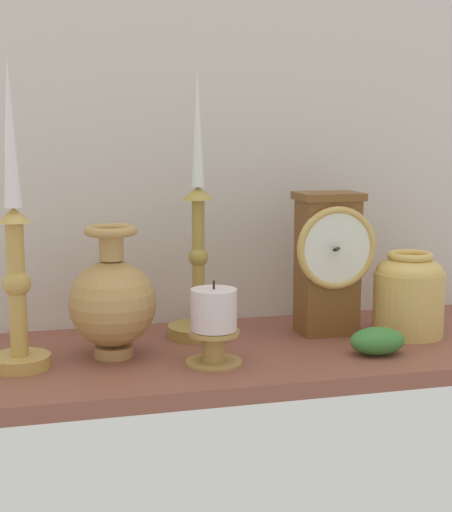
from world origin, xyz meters
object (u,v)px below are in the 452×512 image
(mantel_clock, at_px, (329,260))
(candlestick_tall_left, at_px, (198,260))
(pillar_candle_front, at_px, (214,323))
(candlestick_tall_center, at_px, (16,265))
(brass_vase_bulbous, at_px, (112,300))
(brass_vase_jar, at_px, (408,292))

(mantel_clock, distance_m, candlestick_tall_left, 0.21)
(candlestick_tall_left, distance_m, pillar_candle_front, 0.16)
(pillar_candle_front, bearing_deg, candlestick_tall_center, 169.72)
(candlestick_tall_center, bearing_deg, candlestick_tall_left, 19.87)
(candlestick_tall_left, xyz_separation_m, brass_vase_bulbous, (-0.14, -0.07, -0.04))
(mantel_clock, height_order, brass_vase_jar, mantel_clock)
(mantel_clock, bearing_deg, brass_vase_bulbous, -173.70)
(mantel_clock, xyz_separation_m, candlestick_tall_center, (-0.48, -0.06, 0.03))
(candlestick_tall_left, xyz_separation_m, candlestick_tall_center, (-0.27, -0.10, 0.02))
(candlestick_tall_left, height_order, pillar_candle_front, candlestick_tall_left)
(mantel_clock, distance_m, candlestick_tall_center, 0.48)
(brass_vase_jar, bearing_deg, pillar_candle_front, -167.88)
(candlestick_tall_left, distance_m, brass_vase_bulbous, 0.17)
(brass_vase_bulbous, xyz_separation_m, brass_vase_jar, (0.47, -0.00, -0.01))
(brass_vase_jar, bearing_deg, candlestick_tall_left, 166.91)
(candlestick_tall_center, xyz_separation_m, pillar_candle_front, (0.26, -0.05, -0.09))
(mantel_clock, bearing_deg, brass_vase_jar, -18.70)
(brass_vase_jar, xyz_separation_m, pillar_candle_front, (-0.33, -0.07, -0.01))
(mantel_clock, xyz_separation_m, brass_vase_bulbous, (-0.35, -0.04, -0.04))
(candlestick_tall_center, height_order, brass_vase_jar, candlestick_tall_center)
(brass_vase_bulbous, height_order, brass_vase_jar, brass_vase_bulbous)
(mantel_clock, relative_size, candlestick_tall_left, 0.54)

